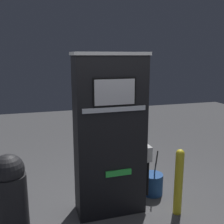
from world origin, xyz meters
The scene contains 5 objects.
ground_plane centered at (0.00, 0.00, 0.00)m, with size 14.00×14.00×0.00m, color #4C4C4F.
gas_pump centered at (0.00, 0.20, 1.06)m, with size 1.00×0.45×2.12m.
safety_bollard centered at (0.84, -0.14, 0.47)m, with size 0.11×0.11×0.91m.
trash_bin centered at (-1.22, -0.13, 0.54)m, with size 0.36×0.36×1.06m.
squeegee_bucket centered at (0.74, 0.42, 0.16)m, with size 0.31×0.31×0.71m.
Camera 1 is at (-0.91, -2.92, 2.08)m, focal length 42.00 mm.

